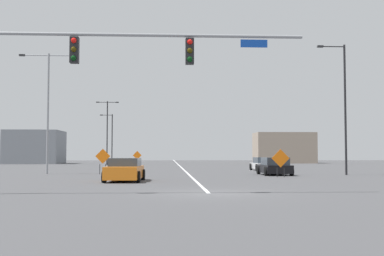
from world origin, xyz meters
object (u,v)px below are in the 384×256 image
at_px(construction_sign_median_far, 103,158).
at_px(car_white_passing, 263,164).
at_px(car_black_near, 275,167).
at_px(street_lamp_near_right, 48,102).
at_px(construction_sign_left_shoulder, 137,156).
at_px(street_lamp_near_left, 111,136).
at_px(street_lamp_mid_right, 107,128).
at_px(traffic_signal_assembly, 78,63).
at_px(street_lamp_far_left, 343,103).
at_px(construction_sign_median_near, 281,160).
at_px(car_orange_approaching, 125,170).

bearing_deg(construction_sign_median_far, car_white_passing, 29.37).
xyz_separation_m(car_black_near, car_white_passing, (1.14, 9.95, -0.02)).
height_order(street_lamp_near_right, construction_sign_left_shoulder, street_lamp_near_right).
height_order(street_lamp_near_left, car_white_passing, street_lamp_near_left).
relative_size(street_lamp_mid_right, car_black_near, 2.16).
relative_size(street_lamp_near_left, street_lamp_mid_right, 0.85).
height_order(traffic_signal_assembly, street_lamp_far_left, street_lamp_far_left).
xyz_separation_m(construction_sign_median_far, construction_sign_left_shoulder, (1.00, 27.43, -0.01)).
xyz_separation_m(construction_sign_median_far, car_white_passing, (14.15, 7.96, -0.66)).
bearing_deg(construction_sign_median_far, traffic_signal_assembly, -85.70).
height_order(construction_sign_median_far, car_white_passing, construction_sign_median_far).
height_order(construction_sign_median_far, car_black_near, construction_sign_median_far).
distance_m(construction_sign_median_near, car_white_passing, 13.38).
xyz_separation_m(construction_sign_left_shoulder, car_orange_approaching, (1.54, -37.22, -0.62)).
xyz_separation_m(car_black_near, car_orange_approaching, (-10.47, -7.79, 0.02)).
bearing_deg(street_lamp_near_right, street_lamp_near_left, 89.09).
xyz_separation_m(construction_sign_left_shoulder, car_white_passing, (13.15, -19.47, -0.65)).
distance_m(street_lamp_far_left, car_orange_approaching, 18.04).
relative_size(traffic_signal_assembly, street_lamp_near_right, 1.46).
bearing_deg(street_lamp_far_left, car_orange_approaching, -154.39).
bearing_deg(traffic_signal_assembly, construction_sign_median_near, 49.81).
xyz_separation_m(traffic_signal_assembly, car_black_near, (11.61, 16.69, -4.55)).
xyz_separation_m(street_lamp_far_left, construction_sign_left_shoulder, (-17.24, 29.69, -4.11)).
bearing_deg(car_white_passing, construction_sign_left_shoulder, 124.04).
bearing_deg(street_lamp_far_left, construction_sign_median_far, 172.94).
bearing_deg(car_orange_approaching, construction_sign_left_shoulder, 92.37).
relative_size(street_lamp_mid_right, construction_sign_left_shoulder, 4.67).
height_order(street_lamp_mid_right, construction_sign_left_shoulder, street_lamp_mid_right).
relative_size(street_lamp_near_left, car_white_passing, 1.78).
height_order(street_lamp_near_left, street_lamp_mid_right, street_lamp_mid_right).
relative_size(car_black_near, car_white_passing, 0.97).
xyz_separation_m(construction_sign_left_shoulder, car_black_near, (12.02, -29.42, -0.63)).
bearing_deg(construction_sign_median_near, car_white_passing, 83.71).
distance_m(traffic_signal_assembly, car_orange_approaching, 10.05).
height_order(car_black_near, car_white_passing, car_black_near).
bearing_deg(street_lamp_far_left, construction_sign_left_shoulder, 120.14).
xyz_separation_m(street_lamp_near_left, street_lamp_mid_right, (0.14, -6.30, 1.01)).
xyz_separation_m(street_lamp_far_left, car_black_near, (-5.22, 0.27, -4.75)).
relative_size(street_lamp_near_right, street_lamp_near_left, 1.22).
height_order(street_lamp_mid_right, car_orange_approaching, street_lamp_mid_right).
xyz_separation_m(car_orange_approaching, car_white_passing, (11.61, 17.75, -0.04)).
xyz_separation_m(street_lamp_near_right, street_lamp_mid_right, (0.75, 32.10, -0.28)).
xyz_separation_m(construction_sign_median_near, car_black_near, (0.33, 3.34, -0.56)).
relative_size(construction_sign_median_far, car_black_near, 0.46).
bearing_deg(car_white_passing, construction_sign_median_near, -96.29).
height_order(car_black_near, car_orange_approaching, car_orange_approaching).
distance_m(car_black_near, car_white_passing, 10.02).
bearing_deg(street_lamp_mid_right, street_lamp_near_left, 91.30).
bearing_deg(construction_sign_median_far, street_lamp_near_right, 171.07).
height_order(construction_sign_median_near, car_black_near, construction_sign_median_near).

